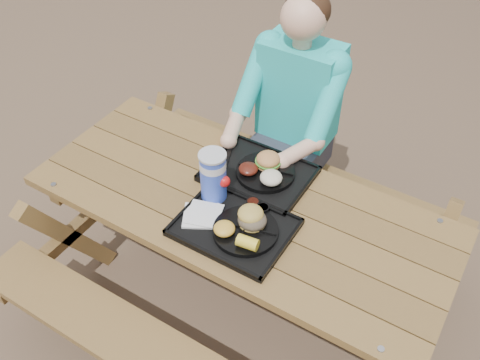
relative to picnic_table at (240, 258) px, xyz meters
The scene contains 18 objects.
ground 0.38m from the picnic_table, ahead, with size 60.00×60.00×0.00m, color #999999.
picnic_table is the anchor object (origin of this frame).
tray_near 0.41m from the picnic_table, 66.89° to the right, with size 0.45×0.35×0.02m, color black.
tray_far 0.43m from the picnic_table, 95.25° to the left, with size 0.45×0.35×0.02m, color black.
plate_near 0.45m from the picnic_table, 51.74° to the right, with size 0.26×0.26×0.02m, color black.
plate_far 0.45m from the picnic_table, 86.11° to the left, with size 0.26×0.26×0.02m, color black.
napkin_stack 0.44m from the picnic_table, 116.70° to the right, with size 0.14×0.14×0.02m, color silver.
soda_cup 0.52m from the picnic_table, 159.33° to the right, with size 0.11×0.11×0.22m, color blue.
condiment_bbq 0.42m from the picnic_table, ahead, with size 0.05×0.05×0.03m, color black.
condiment_mustard 0.43m from the picnic_table, ahead, with size 0.05×0.05×0.03m, color yellow.
sandwich 0.50m from the picnic_table, 41.45° to the right, with size 0.11×0.11×0.11m, color gold, non-canonical shape.
mac_cheese 0.48m from the picnic_table, 75.13° to the right, with size 0.09×0.09×0.04m, color gold.
corn_cob 0.52m from the picnic_table, 52.55° to the right, with size 0.08×0.08×0.05m, color yellow, non-canonical shape.
cutlery_far 0.49m from the picnic_table, 133.72° to the left, with size 0.03×0.18×0.01m, color black.
burger 0.52m from the picnic_table, 88.92° to the left, with size 0.11×0.11×0.10m, color #C78246, non-canonical shape.
baked_beans 0.46m from the picnic_table, 107.63° to the left, with size 0.09×0.09×0.04m, color #511910.
potato_salad 0.47m from the picnic_table, 63.44° to the left, with size 0.10×0.10×0.05m, color beige.
diner 0.75m from the picnic_table, 97.59° to the left, with size 0.48×0.84×1.28m, color teal, non-canonical shape.
Camera 1 is at (0.83, -1.35, 2.36)m, focal length 40.00 mm.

